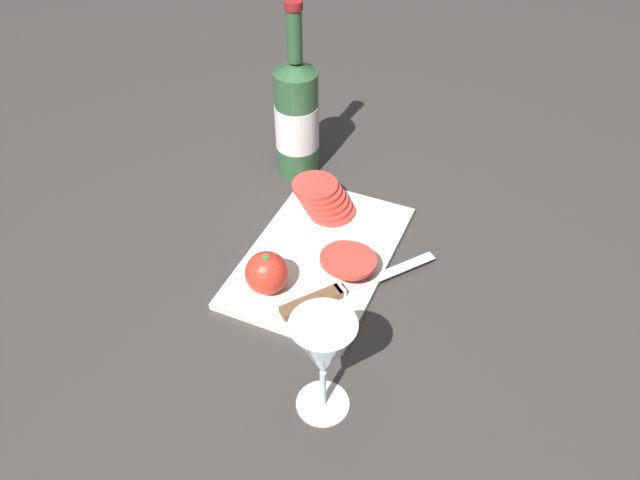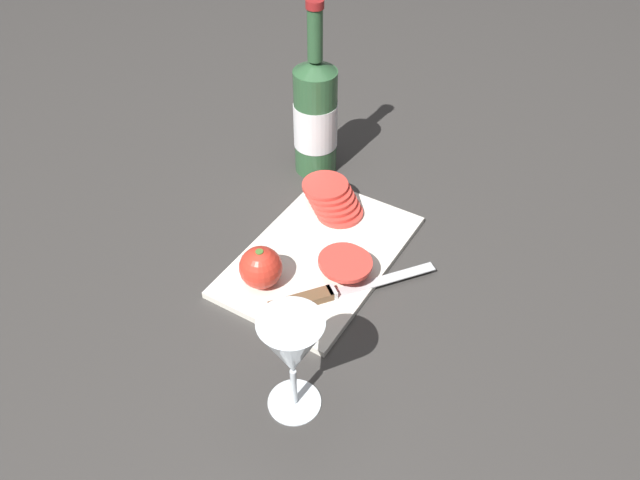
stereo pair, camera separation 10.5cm
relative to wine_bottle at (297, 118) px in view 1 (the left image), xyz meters
name	(u,v)px [view 1 (the left image)]	position (x,y,z in m)	size (l,w,h in m)	color
ground_plane	(322,255)	(-0.21, -0.14, -0.12)	(3.00, 3.00, 0.00)	#383533
cutting_board	(320,255)	(-0.22, -0.14, -0.11)	(0.36, 0.23, 0.01)	silver
wine_bottle	(297,118)	(0.00, 0.00, 0.00)	(0.08, 0.08, 0.34)	#2D5633
wine_glass	(323,352)	(-0.48, -0.26, 0.00)	(0.09, 0.09, 0.17)	silver
whole_tomato	(267,273)	(-0.33, -0.10, -0.07)	(0.07, 0.07, 0.07)	red
knife	(326,297)	(-0.31, -0.20, -0.10)	(0.24, 0.19, 0.01)	silver
tomato_slice_stack_near	(323,198)	(-0.11, -0.10, -0.09)	(0.10, 0.13, 0.04)	#D63D33
tomato_slice_stack_far	(348,260)	(-0.23, -0.20, -0.09)	(0.11, 0.11, 0.04)	#D63D33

